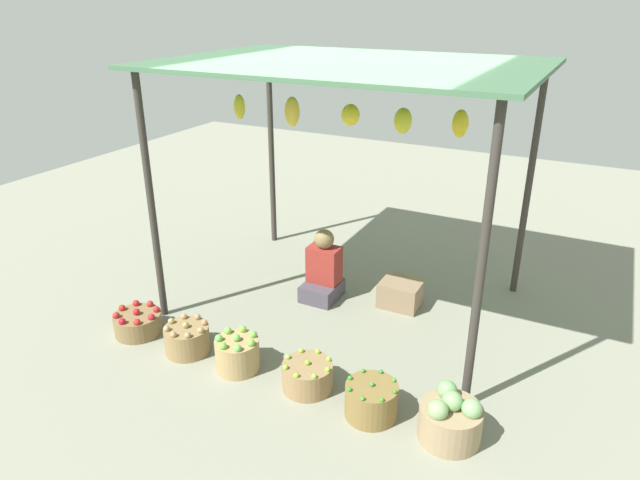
% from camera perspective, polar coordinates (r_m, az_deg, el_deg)
% --- Properties ---
extents(ground_plane, '(14.00, 14.00, 0.00)m').
position_cam_1_polar(ground_plane, '(6.17, 2.56, -6.14)').
color(ground_plane, gray).
extents(market_stall_structure, '(3.41, 2.47, 2.48)m').
position_cam_1_polar(market_stall_structure, '(5.42, 3.03, 15.37)').
color(market_stall_structure, '#38332D').
rests_on(market_stall_structure, ground).
extents(vendor_person, '(0.36, 0.44, 0.78)m').
position_cam_1_polar(vendor_person, '(6.12, 0.32, -3.22)').
color(vendor_person, '#46404C').
rests_on(vendor_person, ground).
extents(basket_red_apples, '(0.45, 0.45, 0.26)m').
position_cam_1_polar(basket_red_apples, '(5.86, -17.71, -7.87)').
color(basket_red_apples, olive).
rests_on(basket_red_apples, ground).
extents(basket_potatoes, '(0.41, 0.41, 0.31)m').
position_cam_1_polar(basket_potatoes, '(5.45, -13.12, -9.56)').
color(basket_potatoes, olive).
rests_on(basket_potatoes, ground).
extents(basket_green_apples, '(0.39, 0.39, 0.35)m').
position_cam_1_polar(basket_green_apples, '(5.13, -8.25, -11.15)').
color(basket_green_apples, '#A38656').
rests_on(basket_green_apples, ground).
extents(basket_limes, '(0.43, 0.43, 0.27)m').
position_cam_1_polar(basket_limes, '(4.88, -1.25, -13.39)').
color(basket_limes, olive).
rests_on(basket_limes, ground).
extents(basket_green_chilies, '(0.41, 0.41, 0.31)m').
position_cam_1_polar(basket_green_chilies, '(4.62, 5.14, -15.63)').
color(basket_green_chilies, olive).
rests_on(basket_green_chilies, ground).
extents(basket_cabbages, '(0.46, 0.46, 0.41)m').
position_cam_1_polar(basket_cabbages, '(4.49, 12.88, -17.03)').
color(basket_cabbages, '#98805E').
rests_on(basket_cabbages, ground).
extents(wooden_crate_near_vendor, '(0.35, 0.31, 0.26)m').
position_cam_1_polar(wooden_crate_near_vendor, '(6.14, 8.29, -5.14)').
color(wooden_crate_near_vendor, '#9B7B51').
rests_on(wooden_crate_near_vendor, ground).
extents(wooden_crate_stacked_rear, '(0.42, 0.30, 0.27)m').
position_cam_1_polar(wooden_crate_stacked_rear, '(6.07, 7.97, -5.44)').
color(wooden_crate_stacked_rear, '#856C51').
rests_on(wooden_crate_stacked_rear, ground).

